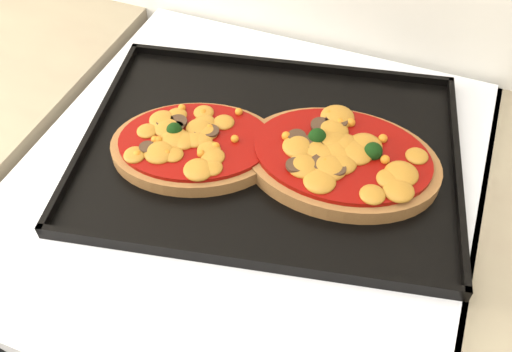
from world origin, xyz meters
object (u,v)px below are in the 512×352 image
at_px(pizza_right, 341,158).
at_px(stove, 252,325).
at_px(pizza_left, 195,144).
at_px(baking_tray, 270,149).

bearing_deg(pizza_right, stove, -164.44).
relative_size(pizza_left, pizza_right, 0.88).
xyz_separation_m(stove, pizza_right, (0.11, 0.03, 0.48)).
relative_size(baking_tray, pizza_left, 2.23).
bearing_deg(pizza_left, pizza_right, 13.06).
height_order(stove, baking_tray, baking_tray).
bearing_deg(baking_tray, pizza_right, -9.48).
height_order(stove, pizza_left, pizza_left).
xyz_separation_m(stove, baking_tray, (0.02, 0.03, 0.47)).
height_order(stove, pizza_right, pizza_right).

